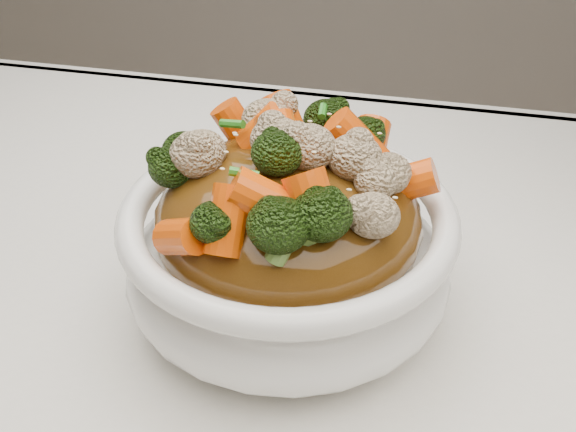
# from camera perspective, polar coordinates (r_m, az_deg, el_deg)

# --- Properties ---
(tablecloth) EXTENTS (1.20, 0.80, 0.04)m
(tablecloth) POSITION_cam_1_polar(r_m,az_deg,el_deg) (0.50, 2.84, -11.83)
(tablecloth) COLOR white
(tablecloth) RESTS_ON dining_table
(bowl) EXTENTS (0.24, 0.24, 0.09)m
(bowl) POSITION_cam_1_polar(r_m,az_deg,el_deg) (0.48, 0.00, -3.40)
(bowl) COLOR white
(bowl) RESTS_ON tablecloth
(sauce_base) EXTENTS (0.19, 0.19, 0.10)m
(sauce_base) POSITION_cam_1_polar(r_m,az_deg,el_deg) (0.46, 0.00, -0.33)
(sauce_base) COLOR #4C2D0D
(sauce_base) RESTS_ON bowl
(carrots) EXTENTS (0.19, 0.19, 0.05)m
(carrots) POSITION_cam_1_polar(r_m,az_deg,el_deg) (0.42, 0.00, 7.00)
(carrots) COLOR #E85107
(carrots) RESTS_ON sauce_base
(broccoli) EXTENTS (0.19, 0.19, 0.05)m
(broccoli) POSITION_cam_1_polar(r_m,az_deg,el_deg) (0.42, 0.00, 6.87)
(broccoli) COLOR black
(broccoli) RESTS_ON sauce_base
(cauliflower) EXTENTS (0.19, 0.19, 0.04)m
(cauliflower) POSITION_cam_1_polar(r_m,az_deg,el_deg) (0.42, 0.00, 6.62)
(cauliflower) COLOR tan
(cauliflower) RESTS_ON sauce_base
(scallions) EXTENTS (0.14, 0.14, 0.02)m
(scallions) POSITION_cam_1_polar(r_m,az_deg,el_deg) (0.42, 0.00, 7.13)
(scallions) COLOR #23721A
(scallions) RESTS_ON sauce_base
(sesame_seeds) EXTENTS (0.17, 0.17, 0.01)m
(sesame_seeds) POSITION_cam_1_polar(r_m,az_deg,el_deg) (0.42, 0.00, 7.13)
(sesame_seeds) COLOR beige
(sesame_seeds) RESTS_ON sauce_base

